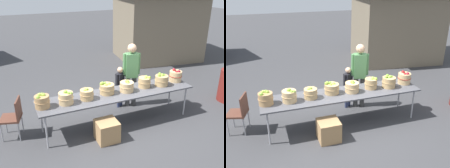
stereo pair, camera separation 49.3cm
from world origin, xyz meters
TOP-DOWN VIEW (x-y plane):
  - ground_plane at (0.00, 0.00)m, footprint 40.00×40.00m
  - market_table at (0.00, 0.00)m, footprint 3.50×0.76m
  - apple_basket_green_0 at (-1.61, -0.00)m, footprint 0.30×0.30m
  - apple_basket_green_1 at (-1.15, -0.03)m, footprint 0.31×0.31m
  - apple_basket_green_2 at (-0.70, -0.01)m, footprint 0.29×0.29m
  - apple_basket_green_3 at (-0.22, 0.08)m, footprint 0.33×0.33m
  - apple_basket_green_4 at (0.23, 0.01)m, footprint 0.32×0.32m
  - apple_basket_green_5 at (0.71, 0.05)m, footprint 0.29×0.29m
  - apple_basket_green_6 at (1.12, -0.01)m, footprint 0.32×0.32m
  - apple_basket_red_0 at (1.58, 0.07)m, footprint 0.31×0.31m
  - vendor_adult at (0.67, 0.65)m, footprint 0.42×0.29m
  - child_customer at (0.40, 0.71)m, footprint 0.26×0.22m
  - food_kiosk at (3.64, 4.04)m, footprint 3.83×3.31m
  - folding_chair at (-2.15, 0.36)m, footprint 0.50×0.50m
  - produce_crate at (-0.47, -0.51)m, footprint 0.43×0.43m

SIDE VIEW (x-z plane):
  - ground_plane at x=0.00m, z-range 0.00..0.00m
  - produce_crate at x=-0.47m, z-range 0.00..0.43m
  - folding_chair at x=-2.15m, z-range 0.08..0.94m
  - child_customer at x=0.40m, z-range 0.09..1.16m
  - market_table at x=0.00m, z-range 0.34..1.09m
  - apple_basket_green_2 at x=-0.70m, z-range 0.74..0.99m
  - apple_basket_green_3 at x=-0.22m, z-range 0.73..1.00m
  - apple_basket_green_4 at x=0.23m, z-range 0.73..1.00m
  - apple_basket_green_5 at x=0.71m, z-range 0.74..1.02m
  - apple_basket_green_1 at x=-1.15m, z-range 0.73..1.02m
  - apple_basket_green_6 at x=1.12m, z-range 0.73..1.03m
  - apple_basket_green_0 at x=-1.61m, z-range 0.73..1.03m
  - apple_basket_red_0 at x=1.58m, z-range 0.73..1.04m
  - vendor_adult at x=0.67m, z-range 0.15..1.78m
  - food_kiosk at x=3.64m, z-range 0.01..2.75m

